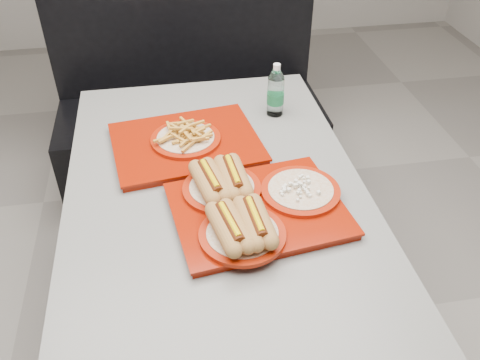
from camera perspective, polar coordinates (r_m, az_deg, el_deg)
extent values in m
plane|color=gray|center=(2.09, -2.09, -17.06)|extent=(6.00, 6.00, 0.00)
cylinder|color=black|center=(2.07, -2.11, -16.66)|extent=(0.52, 0.52, 0.05)
cylinder|color=black|center=(1.80, -2.37, -10.09)|extent=(0.11, 0.11, 0.66)
cube|color=black|center=(1.57, -2.67, -2.14)|extent=(0.92, 1.42, 0.01)
cube|color=slate|center=(1.55, -2.70, -1.44)|extent=(0.90, 1.40, 0.04)
cube|color=black|center=(2.67, -5.29, 3.89)|extent=(1.30, 0.55, 0.45)
cube|color=black|center=(2.62, -6.56, 17.30)|extent=(1.30, 0.10, 1.10)
cube|color=maroon|center=(1.44, 2.03, -3.60)|extent=(0.51, 0.42, 0.02)
cube|color=maroon|center=(1.43, 2.04, -3.20)|extent=(0.52, 0.43, 0.01)
cylinder|color=#8C1804|center=(1.34, 0.26, -6.14)|extent=(0.23, 0.23, 0.01)
cylinder|color=beige|center=(1.34, 0.26, -5.94)|extent=(0.19, 0.19, 0.01)
cylinder|color=#8C1804|center=(1.48, -2.06, -0.98)|extent=(0.23, 0.23, 0.01)
cylinder|color=beige|center=(1.48, -2.06, -0.77)|extent=(0.19, 0.19, 0.01)
cylinder|color=#8C1804|center=(1.49, 6.81, -1.21)|extent=(0.23, 0.23, 0.01)
cylinder|color=beige|center=(1.48, 6.83, -1.01)|extent=(0.19, 0.19, 0.01)
cube|color=maroon|center=(1.72, -6.06, 3.92)|extent=(0.51, 0.42, 0.02)
cube|color=maroon|center=(1.71, -6.09, 4.29)|extent=(0.52, 0.43, 0.01)
cylinder|color=#8C1804|center=(1.71, -6.11, 4.59)|extent=(0.23, 0.23, 0.01)
cylinder|color=beige|center=(1.70, -6.12, 4.78)|extent=(0.19, 0.19, 0.01)
cylinder|color=silver|center=(1.87, 4.00, 9.37)|extent=(0.06, 0.06, 0.15)
cylinder|color=#1A693A|center=(1.88, 3.99, 9.17)|extent=(0.06, 0.06, 0.04)
cone|color=silver|center=(1.83, 4.13, 11.81)|extent=(0.06, 0.06, 0.03)
cylinder|color=silver|center=(1.82, 4.16, 12.56)|extent=(0.03, 0.03, 0.02)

